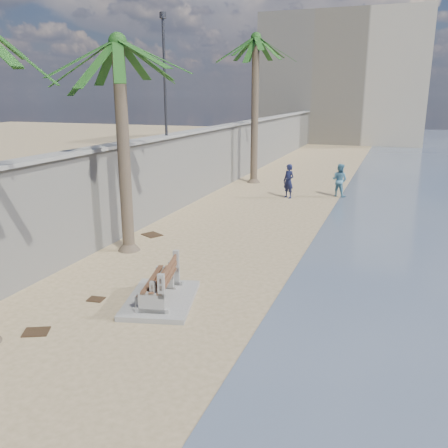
# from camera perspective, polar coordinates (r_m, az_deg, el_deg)

# --- Properties ---
(ground_plane) EXTENTS (140.00, 140.00, 0.00)m
(ground_plane) POSITION_cam_1_polar(r_m,az_deg,el_deg) (10.30, -11.42, -16.60)
(ground_plane) COLOR tan
(seawall) EXTENTS (0.45, 70.00, 3.50)m
(seawall) POSITION_cam_1_polar(r_m,az_deg,el_deg) (29.34, 0.18, 8.21)
(seawall) COLOR gray
(seawall) RESTS_ON ground_plane
(wall_cap) EXTENTS (0.80, 70.00, 0.12)m
(wall_cap) POSITION_cam_1_polar(r_m,az_deg,el_deg) (29.17, 0.18, 11.72)
(wall_cap) COLOR gray
(wall_cap) RESTS_ON seawall
(end_building) EXTENTS (18.00, 12.00, 14.00)m
(end_building) POSITION_cam_1_polar(r_m,az_deg,el_deg) (59.75, 14.32, 16.44)
(end_building) COLOR #B7AA93
(end_building) RESTS_ON ground_plane
(bench_near) EXTENTS (2.29, 2.87, 1.06)m
(bench_near) POSITION_cam_1_polar(r_m,az_deg,el_deg) (12.84, -7.67, -7.40)
(bench_near) COLOR gray
(bench_near) RESTS_ON ground_plane
(bench_far) EXTENTS (1.67, 2.21, 0.85)m
(bench_far) POSITION_cam_1_polar(r_m,az_deg,el_deg) (12.81, -8.24, -7.92)
(bench_far) COLOR gray
(bench_far) RESTS_ON ground_plane
(palm_mid) EXTENTS (5.00, 5.00, 7.92)m
(palm_mid) POSITION_cam_1_polar(r_m,az_deg,el_deg) (16.55, -12.67, 20.30)
(palm_mid) COLOR brown
(palm_mid) RESTS_ON ground_plane
(palm_back) EXTENTS (5.00, 5.00, 9.50)m
(palm_back) POSITION_cam_1_polar(r_m,az_deg,el_deg) (29.85, 3.86, 21.19)
(palm_back) COLOR brown
(palm_back) RESTS_ON ground_plane
(streetlight) EXTENTS (0.28, 0.28, 5.12)m
(streetlight) POSITION_cam_1_polar(r_m,az_deg,el_deg) (21.76, -7.20, 18.53)
(streetlight) COLOR #2D2D33
(streetlight) RESTS_ON wall_cap
(person_a) EXTENTS (0.91, 0.82, 2.09)m
(person_a) POSITION_cam_1_polar(r_m,az_deg,el_deg) (25.61, 7.79, 5.43)
(person_a) COLOR #141838
(person_a) RESTS_ON ground_plane
(person_b) EXTENTS (1.15, 1.03, 1.99)m
(person_b) POSITION_cam_1_polar(r_m,az_deg,el_deg) (26.51, 13.73, 5.35)
(person_b) COLOR teal
(person_b) RESTS_ON ground_plane
(debris_b) EXTENTS (0.72, 0.67, 0.03)m
(debris_b) POSITION_cam_1_polar(r_m,az_deg,el_deg) (12.22, -21.66, -11.97)
(debris_b) COLOR #382616
(debris_b) RESTS_ON ground_plane
(debris_c) EXTENTS (0.93, 0.86, 0.03)m
(debris_c) POSITION_cam_1_polar(r_m,az_deg,el_deg) (19.00, -8.65, -1.29)
(debris_c) COLOR #382616
(debris_c) RESTS_ON ground_plane
(debris_d) EXTENTS (0.47, 0.40, 0.03)m
(debris_d) POSITION_cam_1_polar(r_m,az_deg,el_deg) (13.50, -15.15, -8.72)
(debris_d) COLOR #382616
(debris_d) RESTS_ON ground_plane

